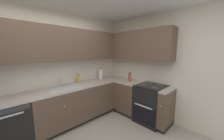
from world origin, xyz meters
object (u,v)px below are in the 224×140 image
(soap_bottle, at_px, (79,79))
(oil_bottle, at_px, (130,77))
(oven_range, at_px, (151,103))
(paper_towel_roll, at_px, (101,74))
(dishwasher, at_px, (9,126))

(soap_bottle, relative_size, oil_bottle, 0.93)
(oven_range, bearing_deg, soap_bottle, 127.29)
(soap_bottle, height_order, oil_bottle, oil_bottle)
(oven_range, distance_m, paper_towel_roll, 1.57)
(paper_towel_roll, distance_m, oil_bottle, 0.86)
(paper_towel_roll, bearing_deg, soap_bottle, 178.34)
(soap_bottle, distance_m, oil_bottle, 1.33)
(oil_bottle, bearing_deg, dishwasher, 166.31)
(oven_range, height_order, oil_bottle, oil_bottle)
(dishwasher, xyz_separation_m, oil_bottle, (2.51, -0.61, 0.57))
(oven_range, distance_m, soap_bottle, 1.87)
(soap_bottle, height_order, paper_towel_roll, paper_towel_roll)
(oven_range, bearing_deg, paper_towel_roll, 105.60)
(dishwasher, bearing_deg, paper_towel_roll, 4.30)
(soap_bottle, xyz_separation_m, oil_bottle, (1.06, -0.79, 0.01))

